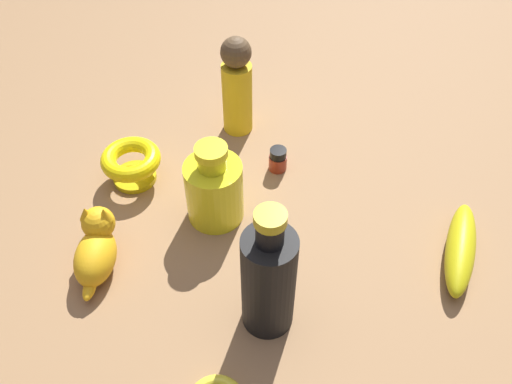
% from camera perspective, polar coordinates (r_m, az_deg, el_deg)
% --- Properties ---
extents(ground, '(2.00, 2.00, 0.00)m').
position_cam_1_polar(ground, '(0.90, -0.00, -2.29)').
color(ground, '#936D47').
extents(bottle_tall, '(0.07, 0.07, 0.23)m').
position_cam_1_polar(bottle_tall, '(0.71, 1.33, -9.22)').
color(bottle_tall, black).
rests_on(bottle_tall, ground).
extents(bowl, '(0.10, 0.10, 0.06)m').
position_cam_1_polar(bowl, '(0.96, -13.03, 3.10)').
color(bowl, gold).
rests_on(bowl, ground).
extents(person_figure_adult, '(0.06, 0.06, 0.20)m').
position_cam_1_polar(person_figure_adult, '(1.00, -2.03, 11.11)').
color(person_figure_adult, yellow).
rests_on(person_figure_adult, ground).
extents(cat_figurine, '(0.12, 0.11, 0.09)m').
position_cam_1_polar(cat_figurine, '(0.84, -16.56, -5.68)').
color(cat_figurine, gold).
rests_on(cat_figurine, ground).
extents(nail_polish_jar, '(0.03, 0.03, 0.04)m').
position_cam_1_polar(nail_polish_jar, '(0.96, 2.33, 3.46)').
color(nail_polish_jar, maroon).
rests_on(nail_polish_jar, ground).
extents(banana, '(0.14, 0.18, 0.04)m').
position_cam_1_polar(banana, '(0.89, 20.81, -5.59)').
color(banana, '#BAB412').
rests_on(banana, ground).
extents(bottle_short, '(0.09, 0.09, 0.15)m').
position_cam_1_polar(bottle_short, '(0.86, -4.45, 0.35)').
color(bottle_short, yellow).
rests_on(bottle_short, ground).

